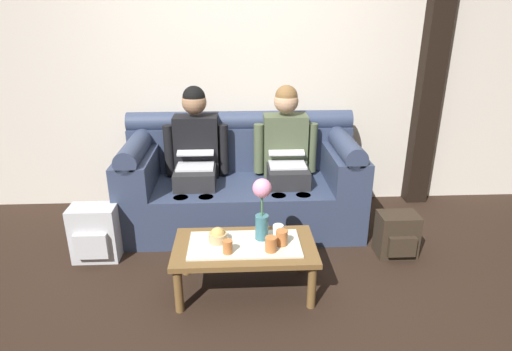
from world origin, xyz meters
TOP-DOWN VIEW (x-y plane):
  - ground_plane at (0.00, 0.00)m, footprint 14.00×14.00m
  - back_wall_patterned at (0.00, 1.70)m, footprint 6.00×0.12m
  - timber_pillar at (1.76, 1.58)m, footprint 0.20×0.20m
  - couch at (-0.00, 1.17)m, footprint 2.02×0.88m
  - person_left at (-0.39, 1.17)m, footprint 0.56×0.67m
  - person_right at (0.39, 1.17)m, footprint 0.56×0.67m
  - coffee_table at (0.00, 0.14)m, footprint 0.95×0.52m
  - flower_vase at (0.12, 0.20)m, footprint 0.13×0.13m
  - snack_bowl at (-0.18, 0.17)m, footprint 0.12×0.12m
  - cup_near_left at (-0.11, 0.02)m, footprint 0.06×0.06m
  - cup_near_right at (0.17, 0.03)m, footprint 0.08×0.08m
  - cup_far_center at (0.23, 0.23)m, footprint 0.07×0.07m
  - cup_far_left at (0.24, 0.11)m, footprint 0.08×0.08m
  - backpack_right at (1.20, 0.53)m, footprint 0.30×0.26m
  - backpack_left at (-1.13, 0.59)m, footprint 0.35×0.26m

SIDE VIEW (x-z plane):
  - ground_plane at x=0.00m, z-range 0.00..0.00m
  - backpack_right at x=1.20m, z-range 0.00..0.35m
  - backpack_left at x=-1.13m, z-range 0.00..0.43m
  - coffee_table at x=0.00m, z-range 0.13..0.49m
  - couch at x=0.00m, z-range -0.11..0.86m
  - cup_far_center at x=0.23m, z-range 0.36..0.44m
  - snack_bowl at x=-0.18m, z-range 0.35..0.45m
  - cup_near_left at x=-0.11m, z-range 0.36..0.45m
  - cup_near_right at x=0.17m, z-range 0.36..0.46m
  - cup_far_left at x=0.24m, z-range 0.36..0.46m
  - flower_vase at x=0.12m, z-range 0.40..0.83m
  - person_right at x=0.39m, z-range 0.05..1.27m
  - person_left at x=-0.39m, z-range 0.05..1.27m
  - back_wall_patterned at x=0.00m, z-range 0.00..2.90m
  - timber_pillar at x=1.76m, z-range 0.00..2.90m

